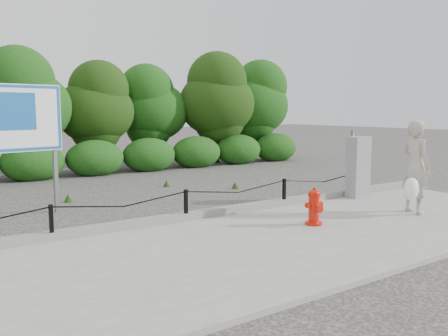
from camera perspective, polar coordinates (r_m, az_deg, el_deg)
name	(u,v)px	position (r m, az deg, el deg)	size (l,w,h in m)	color
ground	(186,224)	(9.17, -4.58, -6.79)	(90.00, 90.00, 0.00)	#2D2B28
sidewalk	(250,247)	(7.56, 3.17, -9.50)	(14.00, 4.00, 0.08)	gray
curb	(185,216)	(9.18, -4.74, -5.82)	(14.00, 0.22, 0.14)	slate
chain_barrier	(186,201)	(9.07, -4.61, -3.99)	(10.06, 0.06, 0.60)	black
treeline	(76,102)	(17.45, -17.41, 7.57)	(20.39, 3.56, 4.41)	black
fire_hydrant	(314,207)	(8.89, 10.80, -4.65)	(0.37, 0.38, 0.69)	#BD1507
pedestrian	(416,168)	(10.36, 22.05, -0.01)	(0.83, 0.79, 1.91)	#A39C8B
utility_cabinet	(358,167)	(11.85, 15.82, 0.12)	(0.57, 0.41, 1.62)	#97979A
advertising_sign	(20,124)	(10.29, -23.32, 4.86)	(1.66, 0.42, 2.69)	slate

